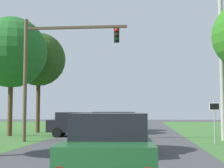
{
  "coord_description": "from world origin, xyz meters",
  "views": [
    {
      "loc": [
        1.75,
        -4.22,
        1.94
      ],
      "look_at": [
        0.06,
        13.85,
        3.35
      ],
      "focal_mm": 55.0,
      "sensor_mm": 36.0,
      "label": 1
    }
  ],
  "objects_px": {
    "red_suv_near": "(110,149)",
    "traffic_light": "(51,61)",
    "extra_tree_1": "(11,52)",
    "crossing_suv_far": "(77,124)",
    "extra_tree_2": "(39,60)",
    "keep_moving_sign": "(215,116)",
    "pickup_truck_lead": "(115,132)",
    "utility_pole_right": "(222,63)"
  },
  "relations": [
    {
      "from": "red_suv_near",
      "to": "crossing_suv_far",
      "type": "bearing_deg",
      "value": 103.94
    },
    {
      "from": "crossing_suv_far",
      "to": "extra_tree_2",
      "type": "relative_size",
      "value": 0.5
    },
    {
      "from": "extra_tree_1",
      "to": "keep_moving_sign",
      "type": "bearing_deg",
      "value": -19.65
    },
    {
      "from": "crossing_suv_far",
      "to": "utility_pole_right",
      "type": "height_order",
      "value": "utility_pole_right"
    },
    {
      "from": "utility_pole_right",
      "to": "pickup_truck_lead",
      "type": "bearing_deg",
      "value": -131.67
    },
    {
      "from": "pickup_truck_lead",
      "to": "crossing_suv_far",
      "type": "relative_size",
      "value": 1.17
    },
    {
      "from": "traffic_light",
      "to": "utility_pole_right",
      "type": "height_order",
      "value": "utility_pole_right"
    },
    {
      "from": "pickup_truck_lead",
      "to": "keep_moving_sign",
      "type": "relative_size",
      "value": 2.05
    },
    {
      "from": "red_suv_near",
      "to": "extra_tree_2",
      "type": "bearing_deg",
      "value": 112.06
    },
    {
      "from": "traffic_light",
      "to": "extra_tree_2",
      "type": "bearing_deg",
      "value": 112.08
    },
    {
      "from": "red_suv_near",
      "to": "traffic_light",
      "type": "bearing_deg",
      "value": 112.04
    },
    {
      "from": "utility_pole_right",
      "to": "extra_tree_1",
      "type": "height_order",
      "value": "utility_pole_right"
    },
    {
      "from": "utility_pole_right",
      "to": "extra_tree_1",
      "type": "bearing_deg",
      "value": 170.59
    },
    {
      "from": "red_suv_near",
      "to": "keep_moving_sign",
      "type": "relative_size",
      "value": 1.88
    },
    {
      "from": "pickup_truck_lead",
      "to": "utility_pole_right",
      "type": "distance_m",
      "value": 10.5
    },
    {
      "from": "pickup_truck_lead",
      "to": "utility_pole_right",
      "type": "height_order",
      "value": "utility_pole_right"
    },
    {
      "from": "extra_tree_1",
      "to": "extra_tree_2",
      "type": "bearing_deg",
      "value": 78.11
    },
    {
      "from": "red_suv_near",
      "to": "extra_tree_1",
      "type": "distance_m",
      "value": 20.1
    },
    {
      "from": "pickup_truck_lead",
      "to": "crossing_suv_far",
      "type": "bearing_deg",
      "value": 110.84
    },
    {
      "from": "traffic_light",
      "to": "crossing_suv_far",
      "type": "bearing_deg",
      "value": 79.7
    },
    {
      "from": "red_suv_near",
      "to": "pickup_truck_lead",
      "type": "distance_m",
      "value": 7.13
    },
    {
      "from": "keep_moving_sign",
      "to": "utility_pole_right",
      "type": "height_order",
      "value": "utility_pole_right"
    },
    {
      "from": "extra_tree_1",
      "to": "utility_pole_right",
      "type": "bearing_deg",
      "value": -9.41
    },
    {
      "from": "utility_pole_right",
      "to": "extra_tree_2",
      "type": "bearing_deg",
      "value": 155.15
    },
    {
      "from": "red_suv_near",
      "to": "pickup_truck_lead",
      "type": "xyz_separation_m",
      "value": [
        -0.47,
        7.12,
        -0.01
      ]
    },
    {
      "from": "red_suv_near",
      "to": "traffic_light",
      "type": "distance_m",
      "value": 14.0
    },
    {
      "from": "red_suv_near",
      "to": "utility_pole_right",
      "type": "distance_m",
      "value": 16.06
    },
    {
      "from": "utility_pole_right",
      "to": "traffic_light",
      "type": "bearing_deg",
      "value": -170.04
    },
    {
      "from": "crossing_suv_far",
      "to": "extra_tree_2",
      "type": "height_order",
      "value": "extra_tree_2"
    },
    {
      "from": "keep_moving_sign",
      "to": "extra_tree_1",
      "type": "relative_size",
      "value": 0.27
    },
    {
      "from": "keep_moving_sign",
      "to": "red_suv_near",
      "type": "bearing_deg",
      "value": -112.65
    },
    {
      "from": "red_suv_near",
      "to": "traffic_light",
      "type": "relative_size",
      "value": 0.61
    },
    {
      "from": "red_suv_near",
      "to": "keep_moving_sign",
      "type": "xyz_separation_m",
      "value": [
        4.92,
        11.78,
        0.63
      ]
    },
    {
      "from": "traffic_light",
      "to": "utility_pole_right",
      "type": "distance_m",
      "value": 11.16
    },
    {
      "from": "red_suv_near",
      "to": "extra_tree_1",
      "type": "xyz_separation_m",
      "value": [
        -9.41,
        16.89,
        5.47
      ]
    },
    {
      "from": "extra_tree_2",
      "to": "pickup_truck_lead",
      "type": "bearing_deg",
      "value": -59.94
    },
    {
      "from": "red_suv_near",
      "to": "pickup_truck_lead",
      "type": "height_order",
      "value": "pickup_truck_lead"
    },
    {
      "from": "pickup_truck_lead",
      "to": "red_suv_near",
      "type": "bearing_deg",
      "value": -86.26
    },
    {
      "from": "red_suv_near",
      "to": "extra_tree_2",
      "type": "distance_m",
      "value": 23.38
    },
    {
      "from": "red_suv_near",
      "to": "keep_moving_sign",
      "type": "bearing_deg",
      "value": 67.35
    },
    {
      "from": "keep_moving_sign",
      "to": "extra_tree_2",
      "type": "relative_size",
      "value": 0.28
    },
    {
      "from": "traffic_light",
      "to": "extra_tree_2",
      "type": "xyz_separation_m",
      "value": [
        -3.51,
        8.65,
        1.43
      ]
    }
  ]
}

